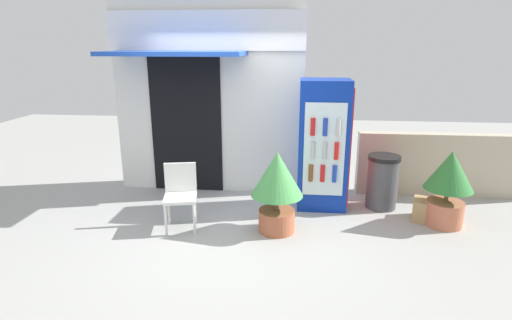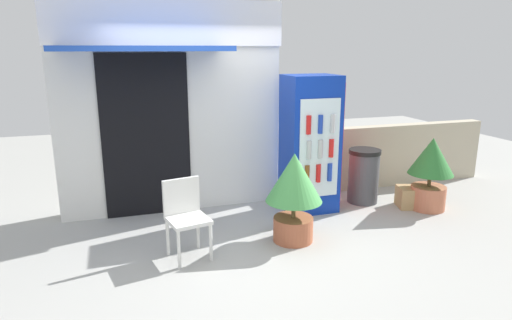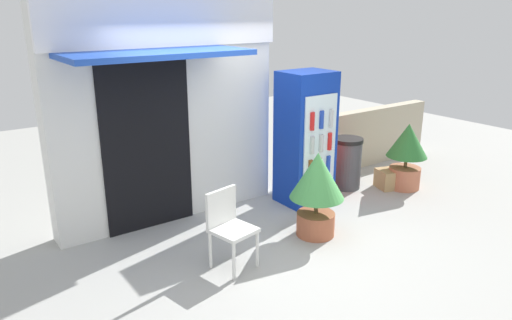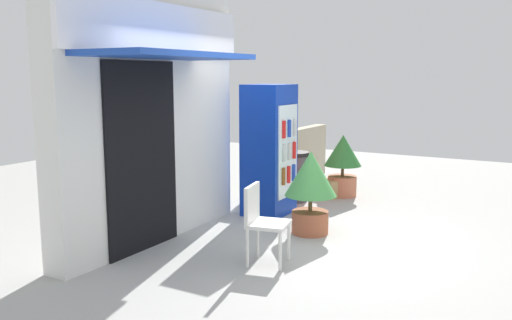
% 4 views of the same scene
% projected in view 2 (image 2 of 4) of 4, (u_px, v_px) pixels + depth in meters
% --- Properties ---
extents(ground, '(16.00, 16.00, 0.00)m').
position_uv_depth(ground, '(233.00, 249.00, 4.98)').
color(ground, '#A3A39E').
extents(storefront_building, '(2.99, 1.25, 3.05)m').
position_uv_depth(storefront_building, '(169.00, 96.00, 5.89)').
color(storefront_building, silver).
rests_on(storefront_building, ground).
extents(drink_cooler, '(0.72, 0.63, 1.86)m').
position_uv_depth(drink_cooler, '(310.00, 144.00, 6.00)').
color(drink_cooler, '#0C2D9E').
rests_on(drink_cooler, ground).
extents(plastic_chair, '(0.48, 0.48, 0.85)m').
position_uv_depth(plastic_chair, '(185.00, 213.00, 4.72)').
color(plastic_chair, silver).
rests_on(plastic_chair, ground).
extents(potted_plant_near_shop, '(0.66, 0.66, 1.05)m').
position_uv_depth(potted_plant_near_shop, '(294.00, 188.00, 5.05)').
color(potted_plant_near_shop, '#AD5B3D').
rests_on(potted_plant_near_shop, ground).
extents(potted_plant_curbside, '(0.61, 0.61, 1.02)m').
position_uv_depth(potted_plant_curbside, '(431.00, 168.00, 6.08)').
color(potted_plant_curbside, '#BC6B4C').
rests_on(potted_plant_curbside, ground).
extents(trash_bin, '(0.46, 0.46, 0.79)m').
position_uv_depth(trash_bin, '(363.00, 176.00, 6.42)').
color(trash_bin, '#47474C').
rests_on(trash_bin, ground).
extents(stone_boundary_wall, '(2.84, 0.21, 0.99)m').
position_uv_depth(stone_boundary_wall, '(404.00, 154.00, 7.31)').
color(stone_boundary_wall, '#B7AD93').
rests_on(stone_boundary_wall, ground).
extents(cardboard_box, '(0.51, 0.45, 0.29)m').
position_uv_depth(cardboard_box, '(413.00, 197.00, 6.27)').
color(cardboard_box, tan).
rests_on(cardboard_box, ground).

